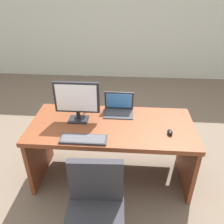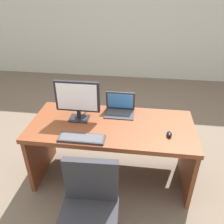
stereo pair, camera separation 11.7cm
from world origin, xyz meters
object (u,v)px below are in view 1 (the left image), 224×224
at_px(laptop, 119,106).
at_px(desk_lamp, 87,91).
at_px(monitor, 77,99).
at_px(mouse, 170,132).
at_px(desk, 112,137).
at_px(office_chair, 95,222).
at_px(keyboard, 83,139).

distance_m(laptop, desk_lamp, 0.38).
bearing_deg(monitor, mouse, -11.41).
bearing_deg(desk, mouse, -17.25).
bearing_deg(desk_lamp, office_chair, -78.95).
height_order(desk, desk_lamp, desk_lamp).
xyz_separation_m(keyboard, office_chair, (0.17, -0.52, -0.42)).
xyz_separation_m(desk, desk_lamp, (-0.28, 0.22, 0.43)).
bearing_deg(monitor, office_chair, -72.07).
relative_size(laptop, desk_lamp, 0.94).
height_order(desk, monitor, monitor).
xyz_separation_m(monitor, keyboard, (0.11, -0.34, -0.23)).
height_order(laptop, keyboard, laptop).
bearing_deg(mouse, keyboard, -169.21).
bearing_deg(keyboard, laptop, 61.56).
bearing_deg(keyboard, mouse, 10.79).
height_order(keyboard, desk_lamp, desk_lamp).
bearing_deg(laptop, mouse, -38.03).
bearing_deg(laptop, keyboard, -118.44).
distance_m(desk, keyboard, 0.45).
relative_size(desk, desk_lamp, 4.96).
bearing_deg(mouse, office_chair, -133.09).
height_order(desk, laptop, laptop).
bearing_deg(desk, desk_lamp, 141.90).
distance_m(monitor, mouse, 0.96).
height_order(monitor, laptop, monitor).
bearing_deg(keyboard, office_chair, -72.48).
xyz_separation_m(keyboard, mouse, (0.80, 0.15, 0.01)).
xyz_separation_m(desk, keyboard, (-0.24, -0.33, 0.20)).
relative_size(mouse, office_chair, 0.11).
relative_size(monitor, keyboard, 1.05).
bearing_deg(keyboard, desk_lamp, 94.56).
xyz_separation_m(laptop, mouse, (0.50, -0.39, -0.05)).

